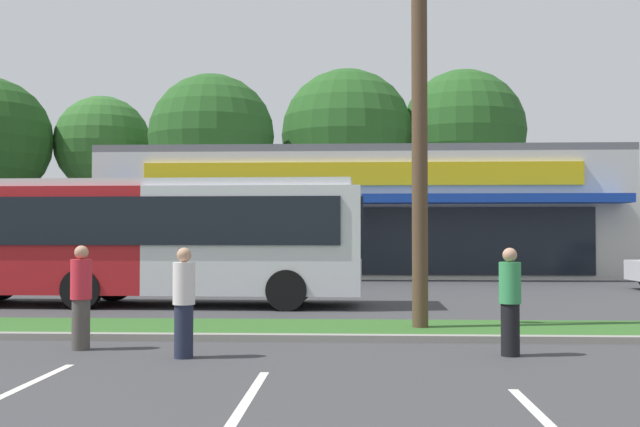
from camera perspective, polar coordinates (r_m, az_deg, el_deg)
The scene contains 14 objects.
grass_median at distance 14.80m, azimuth -11.68°, elevation -8.54°, with size 56.00×2.20×0.12m, color #2D5B23.
curb_lip at distance 13.63m, azimuth -12.95°, elevation -9.14°, with size 56.00×0.24×0.12m, color gray.
parking_stripe_2 at distance 7.99m, azimuth -6.35°, elevation -15.05°, with size 0.12×4.80×0.01m, color silver.
storefront_building at distance 37.03m, azimuth 3.06°, elevation -0.15°, with size 22.23×14.90×5.54m.
tree_left at distance 48.30m, azimuth -16.24°, elevation 5.08°, with size 5.91×5.91×10.37m.
tree_mid_left at distance 44.12m, azimuth -8.25°, elevation 5.78°, with size 7.29×7.29×11.14m.
tree_mid at distance 46.45m, azimuth 2.09°, elevation 5.96°, with size 8.16×8.16×12.03m.
tree_mid_right at distance 47.83m, azimuth 10.88°, elevation 6.14°, with size 7.72×7.72×12.11m.
utility_pole at distance 14.57m, azimuth 7.00°, elevation 12.10°, with size 3.03×2.40×9.92m.
city_bus at distance 20.17m, azimuth -14.09°, elevation -1.80°, with size 12.07×2.86×3.25m.
car_1 at distance 27.58m, azimuth -13.93°, elevation -3.76°, with size 4.55×1.97×1.51m.
pedestrian_near_bench at distance 11.52m, azimuth -10.33°, elevation -6.68°, with size 0.33×0.33×1.66m.
pedestrian_by_pole at distance 12.74m, azimuth -17.75°, elevation -6.10°, with size 0.34×0.34×1.68m.
pedestrian_mid at distance 11.88m, azimuth 14.28°, elevation -6.52°, with size 0.33×0.33×1.66m.
Camera 1 is at (3.60, -0.24, 1.87)m, focal length 41.99 mm.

